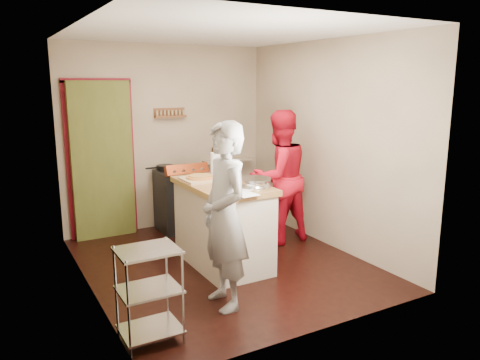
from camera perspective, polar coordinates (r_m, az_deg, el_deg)
name	(u,v)px	position (r m, az deg, el deg)	size (l,w,h in m)	color
floor	(223,263)	(5.57, -2.10, -10.07)	(3.50, 3.50, 0.00)	black
back_wall	(122,152)	(6.68, -14.14, 3.34)	(3.00, 0.44, 2.60)	tan
left_wall	(83,165)	(4.75, -18.55, 1.77)	(0.04, 3.50, 2.60)	tan
right_wall	(327,145)	(6.05, 10.58, 4.25)	(0.04, 3.50, 2.60)	tan
ceiling	(221,31)	(5.20, -2.33, 17.70)	(3.00, 3.50, 0.02)	white
stove	(180,199)	(6.69, -7.34, -2.34)	(0.60, 0.63, 1.00)	black
wire_shelving	(149,291)	(3.93, -11.03, -13.09)	(0.48, 0.40, 0.80)	silver
island	(223,222)	(5.38, -2.08, -5.15)	(0.76, 1.37, 1.28)	beige
person_stripe	(225,216)	(4.30, -1.89, -4.46)	(0.64, 0.42, 1.75)	#9E9FA3
person_red	(279,177)	(6.09, 4.80, 0.34)	(0.84, 0.66, 1.74)	red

